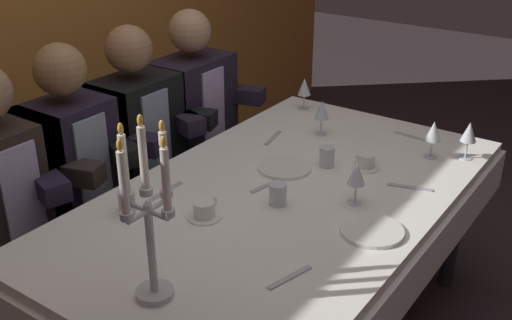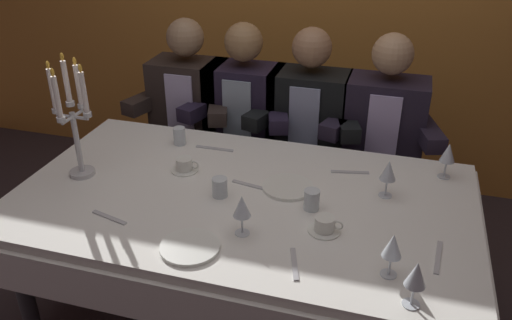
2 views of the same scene
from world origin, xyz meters
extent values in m
cube|color=white|center=(0.00, 0.00, 0.72)|extent=(1.90, 1.10, 0.04)
cube|color=white|center=(0.00, 0.00, 0.61)|extent=(1.94, 1.14, 0.18)
cylinder|color=#2B2A2D|center=(0.83, -0.43, 0.35)|extent=(0.07, 0.07, 0.70)
cylinder|color=#2B2A2D|center=(0.83, 0.43, 0.35)|extent=(0.07, 0.07, 0.70)
cylinder|color=silver|center=(-0.74, -0.04, 0.75)|extent=(0.11, 0.11, 0.02)
cylinder|color=silver|center=(-0.74, -0.04, 0.90)|extent=(0.02, 0.02, 0.28)
cylinder|color=silver|center=(-0.74, -0.04, 1.08)|extent=(0.04, 0.04, 0.02)
cylinder|color=white|center=(-0.74, -0.04, 1.18)|extent=(0.02, 0.02, 0.17)
ellipsoid|color=yellow|center=(-0.74, -0.04, 1.28)|extent=(0.02, 0.02, 0.03)
cylinder|color=silver|center=(-0.70, -0.04, 1.02)|extent=(0.07, 0.01, 0.01)
cylinder|color=silver|center=(-0.66, -0.04, 1.04)|extent=(0.04, 0.04, 0.02)
cylinder|color=white|center=(-0.66, -0.04, 1.14)|extent=(0.02, 0.02, 0.17)
ellipsoid|color=yellow|center=(-0.66, -0.04, 1.24)|extent=(0.02, 0.02, 0.03)
cylinder|color=silver|center=(-0.74, 0.00, 1.02)|extent=(0.01, 0.07, 0.01)
cylinder|color=silver|center=(-0.74, 0.04, 1.04)|extent=(0.04, 0.04, 0.02)
cylinder|color=white|center=(-0.74, 0.04, 1.14)|extent=(0.02, 0.02, 0.17)
ellipsoid|color=yellow|center=(-0.74, 0.04, 1.24)|extent=(0.02, 0.02, 0.03)
cylinder|color=silver|center=(-0.77, -0.04, 1.02)|extent=(0.07, 0.01, 0.01)
cylinder|color=silver|center=(-0.81, -0.04, 1.04)|extent=(0.04, 0.04, 0.02)
cylinder|color=white|center=(-0.81, -0.04, 1.14)|extent=(0.02, 0.02, 0.17)
ellipsoid|color=yellow|center=(-0.81, -0.04, 1.24)|extent=(0.02, 0.02, 0.03)
cylinder|color=silver|center=(-0.74, -0.07, 1.02)|extent=(0.01, 0.08, 0.01)
cylinder|color=silver|center=(-0.74, -0.11, 1.04)|extent=(0.04, 0.04, 0.02)
cylinder|color=white|center=(-0.74, -0.11, 1.14)|extent=(0.02, 0.02, 0.17)
ellipsoid|color=yellow|center=(-0.74, -0.11, 1.24)|extent=(0.02, 0.02, 0.03)
cylinder|color=white|center=(0.17, 0.11, 0.75)|extent=(0.22, 0.22, 0.01)
cylinder|color=white|center=(-0.07, -0.40, 0.75)|extent=(0.22, 0.22, 0.01)
cylinder|color=silver|center=(0.08, -0.26, 0.74)|extent=(0.06, 0.06, 0.00)
cylinder|color=silver|center=(0.08, -0.26, 0.78)|extent=(0.01, 0.01, 0.07)
cone|color=silver|center=(0.08, -0.26, 0.86)|extent=(0.07, 0.07, 0.08)
cylinder|color=maroon|center=(0.08, -0.26, 0.84)|extent=(0.04, 0.04, 0.03)
cylinder|color=silver|center=(0.70, -0.47, 0.74)|extent=(0.06, 0.06, 0.00)
cylinder|color=silver|center=(0.70, -0.47, 0.78)|extent=(0.01, 0.01, 0.07)
cone|color=silver|center=(0.70, -0.47, 0.86)|extent=(0.07, 0.07, 0.08)
cylinder|color=maroon|center=(0.70, -0.47, 0.84)|extent=(0.04, 0.04, 0.03)
cylinder|color=silver|center=(0.57, 0.16, 0.74)|extent=(0.06, 0.06, 0.00)
cylinder|color=silver|center=(0.57, 0.16, 0.78)|extent=(0.01, 0.01, 0.07)
cone|color=silver|center=(0.57, 0.16, 0.86)|extent=(0.07, 0.07, 0.08)
cylinder|color=maroon|center=(0.57, 0.16, 0.84)|extent=(0.04, 0.04, 0.03)
cylinder|color=silver|center=(0.62, -0.34, 0.74)|extent=(0.06, 0.06, 0.00)
cylinder|color=silver|center=(0.62, -0.34, 0.78)|extent=(0.01, 0.01, 0.07)
cone|color=silver|center=(0.62, -0.34, 0.86)|extent=(0.07, 0.07, 0.08)
cylinder|color=silver|center=(0.81, 0.40, 0.74)|extent=(0.06, 0.06, 0.00)
cylinder|color=silver|center=(0.81, 0.40, 0.78)|extent=(0.01, 0.01, 0.07)
cone|color=silver|center=(0.81, 0.40, 0.86)|extent=(0.07, 0.07, 0.08)
cylinder|color=maroon|center=(0.81, 0.40, 0.84)|extent=(0.04, 0.04, 0.03)
cylinder|color=silver|center=(-0.44, 0.37, 0.78)|extent=(0.06, 0.06, 0.09)
cylinder|color=silver|center=(-0.09, -0.03, 0.78)|extent=(0.06, 0.06, 0.08)
cylinder|color=silver|center=(0.30, -0.02, 0.78)|extent=(0.06, 0.06, 0.08)
cylinder|color=white|center=(-0.31, 0.13, 0.74)|extent=(0.12, 0.12, 0.01)
cylinder|color=white|center=(-0.31, 0.13, 0.77)|extent=(0.08, 0.08, 0.05)
torus|color=white|center=(-0.26, 0.13, 0.78)|extent=(0.04, 0.01, 0.04)
cylinder|color=white|center=(0.37, -0.16, 0.74)|extent=(0.12, 0.12, 0.01)
cylinder|color=white|center=(0.37, -0.16, 0.77)|extent=(0.08, 0.08, 0.05)
torus|color=white|center=(0.42, -0.16, 0.78)|extent=(0.04, 0.01, 0.04)
cube|color=#B7B7BC|center=(0.41, 0.32, 0.74)|extent=(0.17, 0.05, 0.01)
cube|color=#B7B7BC|center=(-0.44, -0.31, 0.74)|extent=(0.17, 0.06, 0.01)
cube|color=#B7B7BC|center=(0.01, 0.08, 0.74)|extent=(0.17, 0.05, 0.01)
cube|color=#B7B7BC|center=(0.31, -0.38, 0.74)|extent=(0.07, 0.17, 0.01)
cube|color=#B7B7BC|center=(-0.26, 0.37, 0.74)|extent=(0.19, 0.02, 0.01)
cube|color=#B7B7BC|center=(0.78, -0.20, 0.74)|extent=(0.03, 0.19, 0.01)
cylinder|color=#2B2A2D|center=(-0.43, 0.70, 0.21)|extent=(0.04, 0.04, 0.42)
cylinder|color=#2B2A2D|center=(-0.43, 1.06, 0.21)|extent=(0.04, 0.04, 0.42)
cube|color=#2B2A2D|center=(-0.61, 0.88, 0.44)|extent=(0.42, 0.42, 0.04)
cube|color=#2A211E|center=(-0.61, 0.88, 0.73)|extent=(0.42, 0.26, 0.54)
cube|color=#B6ABD4|center=(-0.61, 0.75, 0.76)|extent=(0.16, 0.01, 0.40)
cube|color=#2A211E|center=(-0.39, 0.78, 0.77)|extent=(0.19, 0.34, 0.08)
cylinder|color=#2B2A2D|center=(-0.45, 0.70, 0.21)|extent=(0.04, 0.04, 0.42)
cylinder|color=#2B2A2D|center=(-0.09, 0.70, 0.21)|extent=(0.04, 0.04, 0.42)
cylinder|color=#2B2A2D|center=(-0.45, 1.06, 0.21)|extent=(0.04, 0.04, 0.42)
cylinder|color=#2B2A2D|center=(-0.09, 1.06, 0.21)|extent=(0.04, 0.04, 0.42)
cube|color=#2B2A2D|center=(-0.27, 0.88, 0.44)|extent=(0.42, 0.42, 0.04)
cube|color=#2B2A2D|center=(-0.27, 1.07, 0.68)|extent=(0.38, 0.04, 0.44)
cube|color=black|center=(-0.27, 0.88, 0.73)|extent=(0.42, 0.26, 0.54)
cube|color=#8F9EB0|center=(-0.27, 0.75, 0.76)|extent=(0.16, 0.01, 0.40)
sphere|color=#977048|center=(-0.27, 0.88, 1.14)|extent=(0.21, 0.21, 0.21)
cube|color=black|center=(-0.49, 0.78, 0.77)|extent=(0.19, 0.34, 0.08)
cube|color=black|center=(-0.05, 0.78, 0.77)|extent=(0.19, 0.34, 0.08)
cylinder|color=#2B2A2D|center=(-0.08, 0.70, 0.21)|extent=(0.04, 0.04, 0.42)
cylinder|color=#2B2A2D|center=(0.28, 0.70, 0.21)|extent=(0.04, 0.04, 0.42)
cylinder|color=#2B2A2D|center=(-0.08, 1.06, 0.21)|extent=(0.04, 0.04, 0.42)
cylinder|color=#2B2A2D|center=(0.28, 1.06, 0.21)|extent=(0.04, 0.04, 0.42)
cube|color=#2B2A2D|center=(0.10, 0.88, 0.44)|extent=(0.42, 0.42, 0.04)
cube|color=#2B2A2D|center=(0.10, 1.07, 0.68)|extent=(0.38, 0.04, 0.44)
cube|color=black|center=(0.10, 0.88, 0.73)|extent=(0.42, 0.26, 0.54)
cube|color=#8D95B5|center=(0.10, 0.75, 0.76)|extent=(0.16, 0.01, 0.40)
sphere|color=#9C704F|center=(0.10, 0.88, 1.14)|extent=(0.21, 0.21, 0.21)
cube|color=black|center=(-0.12, 0.78, 0.77)|extent=(0.19, 0.34, 0.08)
cube|color=black|center=(0.32, 0.78, 0.77)|extent=(0.19, 0.34, 0.08)
cylinder|color=#2B2A2D|center=(0.33, 0.70, 0.21)|extent=(0.04, 0.04, 0.42)
cylinder|color=#2B2A2D|center=(0.69, 0.70, 0.21)|extent=(0.04, 0.04, 0.42)
cylinder|color=#2B2A2D|center=(0.33, 1.06, 0.21)|extent=(0.04, 0.04, 0.42)
cylinder|color=#2B2A2D|center=(0.69, 1.06, 0.21)|extent=(0.04, 0.04, 0.42)
cube|color=#2B2A2D|center=(0.51, 0.88, 0.44)|extent=(0.42, 0.42, 0.04)
cube|color=#2B2A2D|center=(0.51, 1.07, 0.68)|extent=(0.38, 0.04, 0.44)
cube|color=black|center=(0.51, 0.88, 0.73)|extent=(0.42, 0.26, 0.54)
cube|color=#B7A7D8|center=(0.51, 0.75, 0.76)|extent=(0.16, 0.01, 0.40)
sphere|color=tan|center=(0.51, 0.88, 1.14)|extent=(0.21, 0.21, 0.21)
cube|color=black|center=(0.29, 0.78, 0.77)|extent=(0.19, 0.34, 0.08)
cube|color=black|center=(0.73, 0.78, 0.77)|extent=(0.19, 0.34, 0.08)
camera|label=1|loc=(-1.75, -1.10, 1.85)|focal=43.40mm
camera|label=2|loc=(0.59, -1.79, 1.91)|focal=37.08mm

